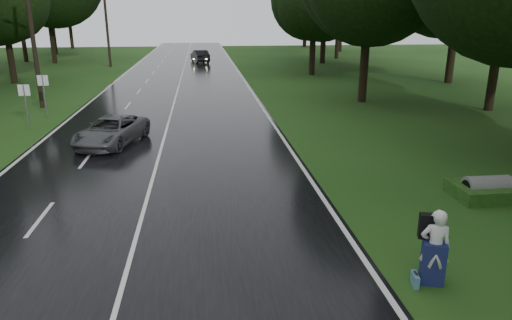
{
  "coord_description": "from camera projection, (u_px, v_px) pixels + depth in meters",
  "views": [
    {
      "loc": [
        1.93,
        -11.33,
        5.89
      ],
      "look_at": [
        3.69,
        3.72,
        1.1
      ],
      "focal_mm": 32.56,
      "sensor_mm": 36.0,
      "label": 1
    }
  ],
  "objects": [
    {
      "name": "suitcase",
      "position": [
        415.0,
        280.0,
        10.49
      ],
      "size": [
        0.19,
        0.42,
        0.29
      ],
      "primitive_type": "cube",
      "rotation": [
        0.0,
        0.0,
        6.09
      ],
      "color": "teal",
      "rests_on": "ground"
    },
    {
      "name": "grey_car",
      "position": [
        112.0,
        131.0,
        21.59
      ],
      "size": [
        3.4,
        5.03,
        1.28
      ],
      "primitive_type": "imported",
      "rotation": [
        0.0,
        0.0,
        5.98
      ],
      "color": "#484B4D",
      "rests_on": "road"
    },
    {
      "name": "culvert",
      "position": [
        485.0,
        197.0,
        15.58
      ],
      "size": [
        1.5,
        0.75,
        0.75
      ],
      "primitive_type": "cylinder",
      "rotation": [
        0.0,
        1.57,
        0.0
      ],
      "color": "slate",
      "rests_on": "ground"
    },
    {
      "name": "ground",
      "position": [
        134.0,
        246.0,
        12.29
      ],
      "size": [
        160.0,
        160.0,
        0.0
      ],
      "primitive_type": "plane",
      "color": "#224815",
      "rests_on": "ground"
    },
    {
      "name": "lane_center",
      "position": [
        174.0,
        105.0,
        31.21
      ],
      "size": [
        0.12,
        140.0,
        0.01
      ],
      "primitive_type": "cube",
      "color": "silver",
      "rests_on": "road"
    },
    {
      "name": "tree_left_e",
      "position": [
        15.0,
        83.0,
        41.14
      ],
      "size": [
        8.36,
        8.36,
        13.06
      ],
      "primitive_type": null,
      "color": "black",
      "rests_on": "ground"
    },
    {
      "name": "utility_pole_mid",
      "position": [
        43.0,
        108.0,
        30.42
      ],
      "size": [
        1.8,
        0.28,
        10.18
      ],
      "primitive_type": null,
      "color": "black",
      "rests_on": "ground"
    },
    {
      "name": "tree_right_f",
      "position": [
        322.0,
        63.0,
        57.59
      ],
      "size": [
        10.78,
        10.78,
        16.85
      ],
      "primitive_type": null,
      "color": "black",
      "rests_on": "ground"
    },
    {
      "name": "utility_pole_far",
      "position": [
        111.0,
        67.0,
        53.8
      ],
      "size": [
        1.8,
        0.28,
        10.87
      ],
      "primitive_type": null,
      "color": "black",
      "rests_on": "ground"
    },
    {
      "name": "road_sign_a",
      "position": [
        30.0,
        130.0,
        24.56
      ],
      "size": [
        0.58,
        0.1,
        2.41
      ],
      "primitive_type": null,
      "color": "white",
      "rests_on": "ground"
    },
    {
      "name": "road_sign_b",
      "position": [
        48.0,
        118.0,
        27.47
      ],
      "size": [
        0.6,
        0.1,
        2.51
      ],
      "primitive_type": null,
      "color": "white",
      "rests_on": "ground"
    },
    {
      "name": "road",
      "position": [
        174.0,
        105.0,
        31.22
      ],
      "size": [
        12.0,
        140.0,
        0.04
      ],
      "primitive_type": "cube",
      "color": "black",
      "rests_on": "ground"
    },
    {
      "name": "tree_right_e",
      "position": [
        312.0,
        75.0,
        46.74
      ],
      "size": [
        8.14,
        8.14,
        12.71
      ],
      "primitive_type": null,
      "color": "black",
      "rests_on": "ground"
    },
    {
      "name": "far_car",
      "position": [
        200.0,
        56.0,
        58.29
      ],
      "size": [
        2.51,
        4.83,
        1.52
      ],
      "primitive_type": "imported",
      "rotation": [
        0.0,
        0.0,
        3.35
      ],
      "color": "black",
      "rests_on": "road"
    },
    {
      "name": "hitchhiker",
      "position": [
        434.0,
        250.0,
        10.38
      ],
      "size": [
        0.76,
        0.72,
        1.82
      ],
      "color": "silver",
      "rests_on": "ground"
    },
    {
      "name": "tree_right_d",
      "position": [
        362.0,
        102.0,
        32.51
      ],
      "size": [
        9.47,
        9.47,
        14.8
      ],
      "primitive_type": null,
      "color": "black",
      "rests_on": "ground"
    },
    {
      "name": "tree_left_f",
      "position": [
        55.0,
        63.0,
        57.69
      ],
      "size": [
        10.82,
        10.82,
        16.91
      ],
      "primitive_type": null,
      "color": "black",
      "rests_on": "ground"
    }
  ]
}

